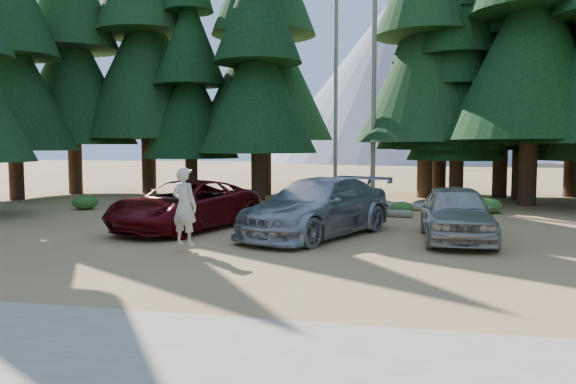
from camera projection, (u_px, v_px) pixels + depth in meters
name	position (u px, v px, depth m)	size (l,w,h in m)	color
ground	(299.00, 257.00, 13.10)	(160.00, 160.00, 0.00)	#9B7141
gravel_strip	(197.00, 361.00, 6.76)	(26.00, 3.50, 0.01)	tan
forest_belt_north	(357.00, 199.00, 27.71)	(36.00, 7.00, 22.00)	black
snag_front	(374.00, 74.00, 26.57)	(0.24, 0.24, 12.00)	#6C6756
snag_back	(336.00, 99.00, 28.53)	(0.20, 0.20, 10.00)	#6C6756
mountain_peak	(380.00, 89.00, 98.59)	(48.00, 50.00, 28.00)	gray
red_pickup	(186.00, 205.00, 17.37)	(2.53, 5.48, 1.52)	#55070B
silver_minivan_center	(317.00, 207.00, 16.14)	(2.34, 5.75, 1.67)	#9B9DA3
silver_minivan_right	(456.00, 213.00, 15.32)	(1.81, 4.50, 1.53)	#A7A194
frisbee_player	(184.00, 206.00, 13.76)	(0.80, 0.63, 1.92)	beige
log_left	(304.00, 208.00, 21.97)	(0.32, 0.32, 4.50)	#6C6756
log_mid	(367.00, 212.00, 20.83)	(0.28, 0.28, 3.35)	#6C6756
log_right	(437.00, 208.00, 22.24)	(0.30, 0.30, 4.74)	#6C6756
shrub_far_left	(216.00, 204.00, 22.73)	(0.90, 0.90, 0.50)	#24611D
shrub_left	(231.00, 201.00, 23.84)	(0.97, 0.97, 0.53)	#24611D
shrub_center_left	(348.00, 205.00, 22.45)	(0.93, 0.93, 0.51)	#24611D
shrub_center_right	(402.00, 208.00, 21.41)	(0.87, 0.87, 0.48)	#24611D
shrub_right	(367.00, 211.00, 20.20)	(0.94, 0.94, 0.52)	#24611D
shrub_far_right	(488.00, 206.00, 21.66)	(1.06, 1.06, 0.58)	#24611D
shrub_edge_west	(85.00, 202.00, 22.96)	(1.03, 1.03, 0.57)	#24611D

